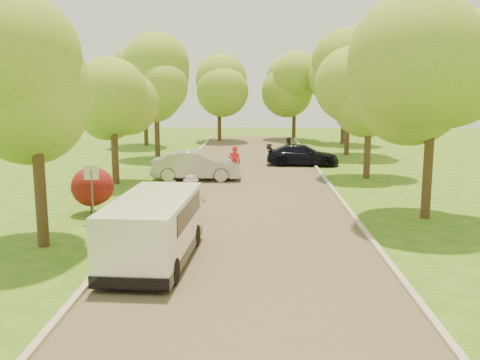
# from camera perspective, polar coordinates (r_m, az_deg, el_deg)

# --- Properties ---
(ground) EXTENTS (100.00, 100.00, 0.00)m
(ground) POSITION_cam_1_polar(r_m,az_deg,el_deg) (16.04, 0.78, -8.28)
(ground) COLOR #2D6417
(ground) RESTS_ON ground
(road) EXTENTS (8.00, 60.00, 0.01)m
(road) POSITION_cam_1_polar(r_m,az_deg,el_deg) (23.77, 1.02, -2.20)
(road) COLOR #4C4438
(road) RESTS_ON ground
(curb_left) EXTENTS (0.18, 60.00, 0.12)m
(curb_left) POSITION_cam_1_polar(r_m,az_deg,el_deg) (24.13, -8.64, -1.99)
(curb_left) COLOR #B2AD9E
(curb_left) RESTS_ON ground
(curb_right) EXTENTS (0.18, 60.00, 0.12)m
(curb_right) POSITION_cam_1_polar(r_m,az_deg,el_deg) (24.07, 10.72, -2.09)
(curb_right) COLOR #B2AD9E
(curb_right) RESTS_ON ground
(street_sign) EXTENTS (0.55, 0.06, 2.17)m
(street_sign) POSITION_cam_1_polar(r_m,az_deg,el_deg) (20.44, -15.55, -0.13)
(street_sign) COLOR #59595E
(street_sign) RESTS_ON ground
(red_shrub) EXTENTS (1.70, 1.70, 1.95)m
(red_shrub) POSITION_cam_1_polar(r_m,az_deg,el_deg) (22.07, -15.61, -0.63)
(red_shrub) COLOR #382619
(red_shrub) RESTS_ON ground
(tree_l_mida) EXTENTS (4.71, 4.60, 7.39)m
(tree_l_mida) POSITION_cam_1_polar(r_m,az_deg,el_deg) (17.47, -20.58, 9.84)
(tree_l_mida) COLOR #382619
(tree_l_mida) RESTS_ON ground
(tree_l_midb) EXTENTS (4.30, 4.20, 6.62)m
(tree_l_midb) POSITION_cam_1_polar(r_m,az_deg,el_deg) (28.12, -13.07, 8.85)
(tree_l_midb) COLOR #382619
(tree_l_midb) RESTS_ON ground
(tree_l_far) EXTENTS (4.92, 4.80, 7.79)m
(tree_l_far) POSITION_cam_1_polar(r_m,az_deg,el_deg) (37.81, -8.66, 10.57)
(tree_l_far) COLOR #382619
(tree_l_far) RESTS_ON ground
(tree_r_mida) EXTENTS (5.13, 5.00, 7.95)m
(tree_r_mida) POSITION_cam_1_polar(r_m,az_deg,el_deg) (21.36, 20.55, 10.74)
(tree_r_mida) COLOR #382619
(tree_r_mida) RESTS_ON ground
(tree_r_midb) EXTENTS (4.51, 4.40, 7.01)m
(tree_r_midb) POSITION_cam_1_polar(r_m,az_deg,el_deg) (29.93, 14.06, 9.43)
(tree_r_midb) COLOR #382619
(tree_r_midb) RESTS_ON ground
(tree_r_far) EXTENTS (5.33, 5.20, 8.34)m
(tree_r_far) POSITION_cam_1_polar(r_m,az_deg,el_deg) (39.87, 11.90, 10.96)
(tree_r_far) COLOR #382619
(tree_r_far) RESTS_ON ground
(tree_bg_a) EXTENTS (5.12, 5.00, 7.72)m
(tree_bg_a) POSITION_cam_1_polar(r_m,az_deg,el_deg) (46.11, -9.87, 10.23)
(tree_bg_a) COLOR #382619
(tree_bg_a) RESTS_ON ground
(tree_bg_b) EXTENTS (5.12, 5.00, 7.95)m
(tree_bg_b) POSITION_cam_1_polar(r_m,az_deg,el_deg) (47.91, 11.34, 10.44)
(tree_bg_b) COLOR #382619
(tree_bg_b) RESTS_ON ground
(tree_bg_c) EXTENTS (4.92, 4.80, 7.33)m
(tree_bg_c) POSITION_cam_1_polar(r_m,az_deg,el_deg) (49.32, -1.99, 10.00)
(tree_bg_c) COLOR #382619
(tree_bg_c) RESTS_ON ground
(tree_bg_d) EXTENTS (5.12, 5.00, 7.72)m
(tree_bg_d) POSITION_cam_1_polar(r_m,az_deg,el_deg) (51.39, 6.10, 10.28)
(tree_bg_d) COLOR #382619
(tree_bg_d) RESTS_ON ground
(minivan) EXTENTS (2.31, 5.24, 1.91)m
(minivan) POSITION_cam_1_polar(r_m,az_deg,el_deg) (15.59, -9.16, -5.09)
(minivan) COLOR white
(minivan) RESTS_ON ground
(silver_sedan) EXTENTS (4.81, 1.71, 1.58)m
(silver_sedan) POSITION_cam_1_polar(r_m,az_deg,el_deg) (28.95, -4.67, 1.56)
(silver_sedan) COLOR #ADADB2
(silver_sedan) RESTS_ON ground
(dark_sedan) EXTENTS (4.73, 2.18, 1.34)m
(dark_sedan) POSITION_cam_1_polar(r_m,az_deg,el_deg) (34.39, 6.69, 2.66)
(dark_sedan) COLOR black
(dark_sedan) RESTS_ON ground
(longboard) EXTENTS (0.43, 0.87, 0.10)m
(longboard) POSITION_cam_1_polar(r_m,az_deg,el_deg) (20.46, -5.20, -4.01)
(longboard) COLOR black
(longboard) RESTS_ON ground
(skateboarder) EXTENTS (1.17, 0.85, 1.63)m
(skateboarder) POSITION_cam_1_polar(r_m,az_deg,el_deg) (20.27, -5.23, -1.73)
(skateboarder) COLOR gray
(skateboarder) RESTS_ON longboard
(person_striped) EXTENTS (0.71, 0.51, 1.82)m
(person_striped) POSITION_cam_1_polar(r_m,az_deg,el_deg) (29.23, -0.58, 1.91)
(person_striped) COLOR red
(person_striped) RESTS_ON ground
(person_olive) EXTENTS (0.85, 0.68, 1.65)m
(person_olive) POSITION_cam_1_polar(r_m,az_deg,el_deg) (36.21, 5.13, 3.31)
(person_olive) COLOR #2F3821
(person_olive) RESTS_ON ground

